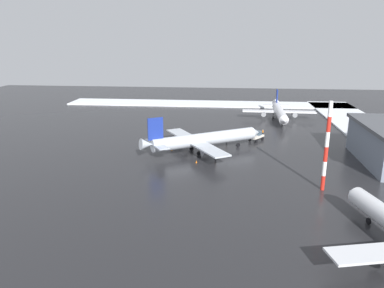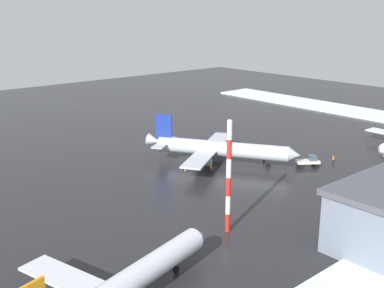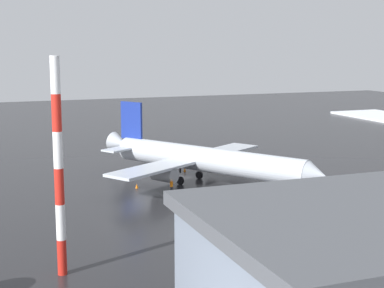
# 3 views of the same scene
# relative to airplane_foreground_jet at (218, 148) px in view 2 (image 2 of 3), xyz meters

# --- Properties ---
(ground_plane) EXTENTS (240.00, 240.00, 0.00)m
(ground_plane) POSITION_rel_airplane_foreground_jet_xyz_m (0.46, 2.60, -3.18)
(ground_plane) COLOR #232326
(snow_bank_right) EXTENTS (14.00, 116.00, 0.46)m
(snow_bank_right) POSITION_rel_airplane_foreground_jet_xyz_m (67.46, 2.60, -2.95)
(snow_bank_right) COLOR white
(snow_bank_right) RESTS_ON ground_plane
(airplane_foreground_jet) EXTENTS (24.81, 28.96, 9.62)m
(airplane_foreground_jet) POSITION_rel_airplane_foreground_jet_xyz_m (0.00, 0.00, 0.00)
(airplane_foreground_jet) COLOR silver
(airplane_foreground_jet) RESTS_ON ground_plane
(airplane_distant_tail) EXTENTS (29.58, 24.81, 8.89)m
(airplane_distant_tail) POSITION_rel_airplane_foreground_jet_xyz_m (-43.06, -29.77, -0.24)
(airplane_distant_tail) COLOR silver
(airplane_distant_tail) RESTS_ON ground_plane
(pushback_tug) EXTENTS (5.02, 4.47, 2.50)m
(pushback_tug) POSITION_rel_airplane_foreground_jet_xyz_m (12.05, -13.90, -1.90)
(pushback_tug) COLOR silver
(pushback_tug) RESTS_ON ground_plane
(ground_crew_near_tug) EXTENTS (0.36, 0.36, 1.71)m
(ground_crew_near_tug) POSITION_rel_airplane_foreground_jet_xyz_m (17.61, -15.94, -2.21)
(ground_crew_near_tug) COLOR black
(ground_crew_near_tug) RESTS_ON ground_plane
(ground_crew_mid_apron) EXTENTS (0.36, 0.36, 1.71)m
(ground_crew_mid_apron) POSITION_rel_airplane_foreground_jet_xyz_m (7.78, -5.79, -2.21)
(ground_crew_mid_apron) COLOR black
(ground_crew_mid_apron) RESTS_ON ground_plane
(ground_crew_beside_wing) EXTENTS (0.36, 0.36, 1.71)m
(ground_crew_beside_wing) POSITION_rel_airplane_foreground_jet_xyz_m (-5.28, -3.43, -2.21)
(ground_crew_beside_wing) COLOR black
(ground_crew_beside_wing) RESTS_ON ground_plane
(antenna_mast) EXTENTS (0.70, 0.70, 16.41)m
(antenna_mast) POSITION_rel_airplane_foreground_jet_xyz_m (-21.09, -23.63, 5.02)
(antenna_mast) COLOR red
(antenna_mast) RESTS_ON ground_plane
(traffic_cone_near_nose) EXTENTS (0.36, 0.36, 0.55)m
(traffic_cone_near_nose) POSITION_rel_airplane_foreground_jet_xyz_m (-8.30, 0.71, -2.90)
(traffic_cone_near_nose) COLOR orange
(traffic_cone_near_nose) RESTS_ON ground_plane
(traffic_cone_mid_line) EXTENTS (0.36, 0.36, 0.55)m
(traffic_cone_mid_line) POSITION_rel_airplane_foreground_jet_xyz_m (0.49, 7.56, -2.90)
(traffic_cone_mid_line) COLOR orange
(traffic_cone_mid_line) RESTS_ON ground_plane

